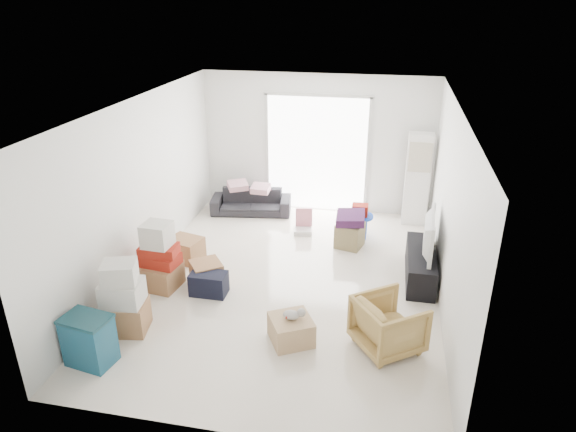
% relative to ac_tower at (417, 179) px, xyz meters
% --- Properties ---
extents(room_shell, '(4.98, 6.48, 3.18)m').
position_rel_ac_tower_xyz_m(room_shell, '(-1.95, -2.65, 0.48)').
color(room_shell, white).
rests_on(room_shell, ground).
extents(sliding_door, '(2.10, 0.04, 2.33)m').
position_rel_ac_tower_xyz_m(sliding_door, '(-1.95, 0.33, 0.37)').
color(sliding_door, white).
rests_on(sliding_door, room_shell).
extents(ac_tower, '(0.45, 0.30, 1.75)m').
position_rel_ac_tower_xyz_m(ac_tower, '(0.00, 0.00, 0.00)').
color(ac_tower, white).
rests_on(ac_tower, room_shell).
extents(tv_console, '(0.42, 1.39, 0.46)m').
position_rel_ac_tower_xyz_m(tv_console, '(0.05, -2.14, -0.64)').
color(tv_console, black).
rests_on(tv_console, room_shell).
extents(television, '(0.68, 1.10, 0.14)m').
position_rel_ac_tower_xyz_m(television, '(0.05, -2.14, -0.34)').
color(television, black).
rests_on(television, tv_console).
extents(sofa, '(1.62, 0.68, 0.61)m').
position_rel_ac_tower_xyz_m(sofa, '(-3.18, -0.15, -0.57)').
color(sofa, '#232328').
rests_on(sofa, room_shell).
extents(pillow_left, '(0.47, 0.44, 0.12)m').
position_rel_ac_tower_xyz_m(pillow_left, '(-3.45, -0.12, -0.20)').
color(pillow_left, '#D99EAA').
rests_on(pillow_left, sofa).
extents(pillow_right, '(0.36, 0.29, 0.12)m').
position_rel_ac_tower_xyz_m(pillow_right, '(-2.96, -0.20, -0.20)').
color(pillow_right, '#D99EAA').
rests_on(pillow_right, sofa).
extents(armchair, '(0.98, 0.99, 0.75)m').
position_rel_ac_tower_xyz_m(armchair, '(-0.40, -3.95, -0.50)').
color(armchair, tan).
rests_on(armchair, room_shell).
extents(storage_bins, '(0.61, 0.47, 0.64)m').
position_rel_ac_tower_xyz_m(storage_bins, '(-3.85, -4.93, -0.56)').
color(storage_bins, navy).
rests_on(storage_bins, room_shell).
extents(box_stack_a, '(0.61, 0.54, 0.99)m').
position_rel_ac_tower_xyz_m(box_stack_a, '(-3.75, -4.25, -0.43)').
color(box_stack_a, '#986244').
rests_on(box_stack_a, room_shell).
extents(box_stack_b, '(0.60, 0.58, 1.04)m').
position_rel_ac_tower_xyz_m(box_stack_b, '(-3.75, -3.15, -0.43)').
color(box_stack_b, '#986244').
rests_on(box_stack_b, room_shell).
extents(box_stack_c, '(0.61, 0.55, 0.38)m').
position_rel_ac_tower_xyz_m(box_stack_c, '(-3.72, -2.28, -0.69)').
color(box_stack_c, '#986244').
rests_on(box_stack_c, room_shell).
extents(loose_box, '(0.60, 0.60, 0.36)m').
position_rel_ac_tower_xyz_m(loose_box, '(-3.12, -2.94, -0.70)').
color(loose_box, '#986244').
rests_on(loose_box, room_shell).
extents(duffel_bag, '(0.53, 0.32, 0.34)m').
position_rel_ac_tower_xyz_m(duffel_bag, '(-2.99, -3.20, -0.71)').
color(duffel_bag, black).
rests_on(duffel_bag, room_shell).
extents(ottoman, '(0.53, 0.53, 0.43)m').
position_rel_ac_tower_xyz_m(ottoman, '(-1.11, -1.26, -0.66)').
color(ottoman, olive).
rests_on(ottoman, room_shell).
extents(blanket, '(0.49, 0.49, 0.14)m').
position_rel_ac_tower_xyz_m(blanket, '(-1.11, -1.26, -0.38)').
color(blanket, '#481D49').
rests_on(blanket, ottoman).
extents(kids_table, '(0.49, 0.49, 0.62)m').
position_rel_ac_tower_xyz_m(kids_table, '(-0.98, -0.83, -0.44)').
color(kids_table, blue).
rests_on(kids_table, room_shell).
extents(toy_walker, '(0.38, 0.35, 0.44)m').
position_rel_ac_tower_xyz_m(toy_walker, '(-2.00, -0.84, -0.75)').
color(toy_walker, silver).
rests_on(toy_walker, room_shell).
extents(wood_crate, '(0.67, 0.67, 0.33)m').
position_rel_ac_tower_xyz_m(wood_crate, '(-1.60, -4.06, -0.71)').
color(wood_crate, tan).
rests_on(wood_crate, room_shell).
extents(plush_bunny, '(0.29, 0.16, 0.14)m').
position_rel_ac_tower_xyz_m(plush_bunny, '(-1.57, -4.05, -0.48)').
color(plush_bunny, '#B2ADA8').
rests_on(plush_bunny, wood_crate).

